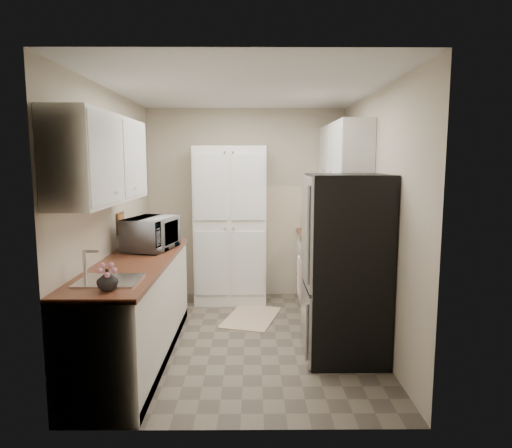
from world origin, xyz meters
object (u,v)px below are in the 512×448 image
(pantry_cabinet, at_px, (231,225))
(toaster_oven, at_px, (322,223))
(wine_bottle, at_px, (141,232))
(electric_range, at_px, (334,284))
(refrigerator, at_px, (346,267))
(microwave, at_px, (151,234))

(pantry_cabinet, xyz_separation_m, toaster_oven, (1.17, -0.04, 0.03))
(wine_bottle, bearing_deg, electric_range, -0.52)
(pantry_cabinet, distance_m, wine_bottle, 1.30)
(pantry_cabinet, bearing_deg, refrigerator, -56.54)
(electric_range, bearing_deg, microwave, -171.49)
(microwave, distance_m, wine_bottle, 0.36)
(electric_range, distance_m, toaster_oven, 1.04)
(electric_range, height_order, refrigerator, refrigerator)
(refrigerator, bearing_deg, electric_range, 87.52)
(pantry_cabinet, bearing_deg, microwave, -121.65)
(refrigerator, bearing_deg, wine_bottle, 158.45)
(refrigerator, distance_m, microwave, 1.97)
(wine_bottle, xyz_separation_m, toaster_oven, (2.11, 0.86, -0.02))
(microwave, relative_size, toaster_oven, 1.62)
(microwave, height_order, wine_bottle, microwave)
(toaster_oven, bearing_deg, microwave, -166.33)
(pantry_cabinet, xyz_separation_m, refrigerator, (1.14, -1.73, -0.15))
(toaster_oven, bearing_deg, pantry_cabinet, 160.17)
(pantry_cabinet, distance_m, toaster_oven, 1.17)
(toaster_oven, bearing_deg, refrigerator, -108.74)
(electric_range, bearing_deg, wine_bottle, 179.48)
(electric_range, height_order, toaster_oven, toaster_oven)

